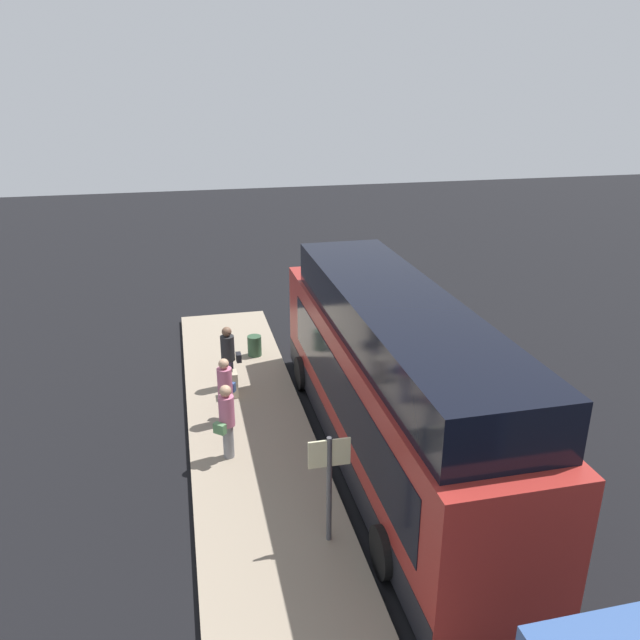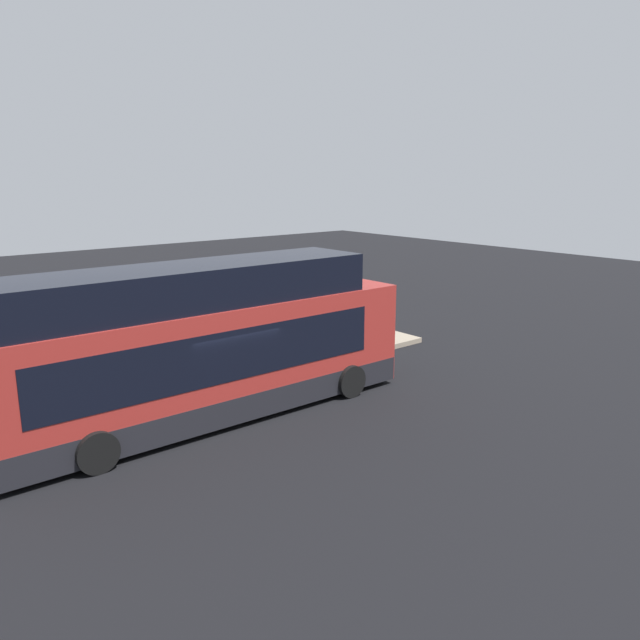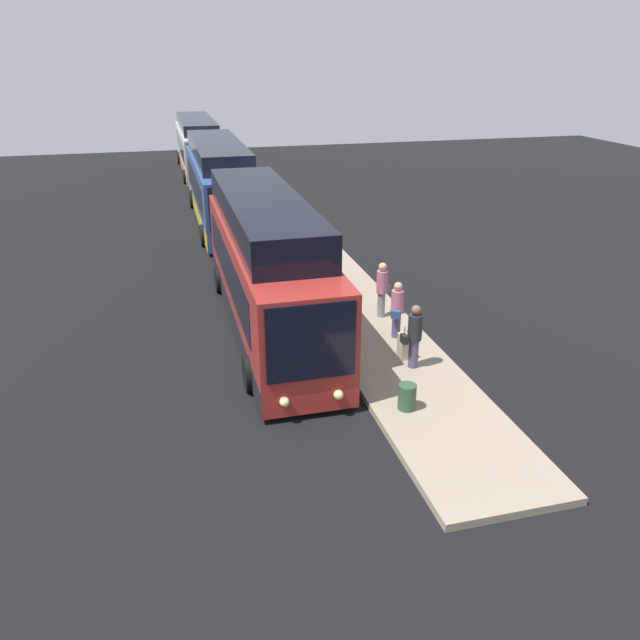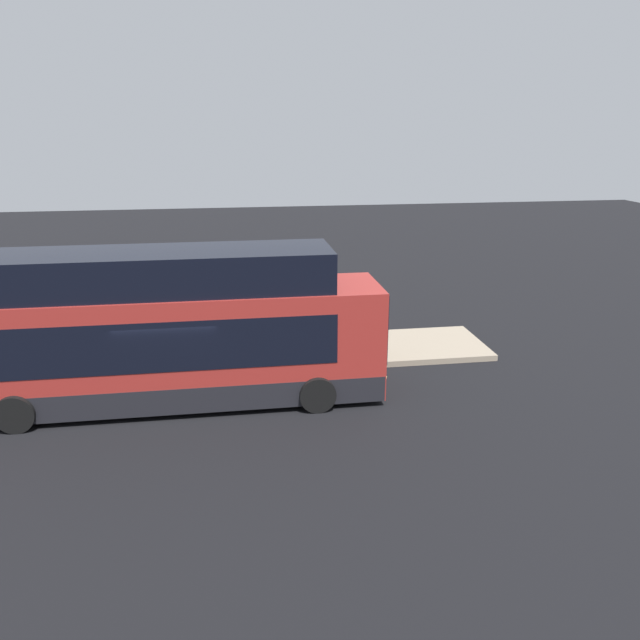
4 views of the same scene
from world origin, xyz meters
The scene contains 11 objects.
ground centered at (0.00, 0.00, 0.00)m, with size 80.00×80.00×0.00m, color black.
platform centered at (0.00, 3.11, 0.09)m, with size 20.00×3.02×0.19m.
bus_lead centered at (-0.23, 0.11, 1.86)m, with size 11.66×2.71×4.17m.
bus_second centered at (-13.88, 0.11, 1.81)m, with size 12.01×2.84×4.01m.
bus_third centered at (-28.89, 0.11, 1.68)m, with size 12.54×2.81×3.71m.
passenger_boarding centered at (0.42, 3.74, 1.20)m, with size 0.60×0.59×1.84m.
passenger_waiting centered at (3.99, 3.38, 1.18)m, with size 0.39×0.56×1.83m.
passenger_with_bags centered at (2.05, 3.63, 1.14)m, with size 0.63×0.54×1.76m.
suitcase centered at (3.42, 3.34, 0.55)m, with size 0.41×0.26×0.96m.
sign_post centered at (-2.80, 2.13, 1.65)m, with size 0.10×0.78×2.23m.
trash_bin centered at (6.00, 2.41, 0.51)m, with size 0.44×0.44×0.65m.
Camera 3 is at (18.15, -2.90, 8.25)m, focal length 35.00 mm.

